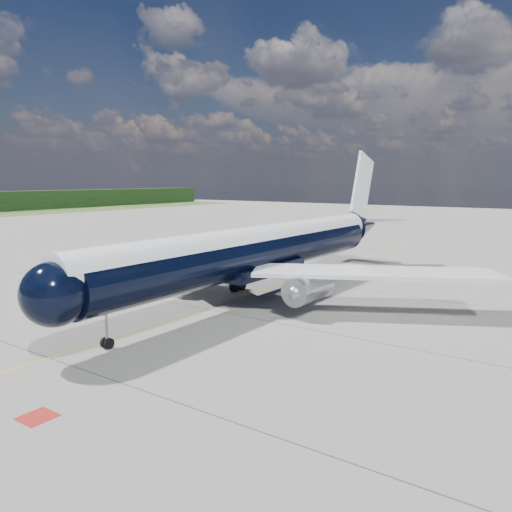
{
  "coord_description": "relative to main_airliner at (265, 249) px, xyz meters",
  "views": [
    {
      "loc": [
        28.3,
        -22.38,
        11.3
      ],
      "look_at": [
        1.14,
        16.41,
        4.0
      ],
      "focal_mm": 35.0,
      "sensor_mm": 36.0,
      "label": 1
    }
  ],
  "objects": [
    {
      "name": "ground",
      "position": [
        -1.58,
        12.75,
        -4.65
      ],
      "size": [
        320.0,
        320.0,
        0.0
      ],
      "primitive_type": "plane",
      "color": "gray",
      "rests_on": "ground"
    },
    {
      "name": "taxiway_centerline",
      "position": [
        -1.58,
        7.75,
        -4.65
      ],
      "size": [
        0.16,
        160.0,
        0.01
      ],
      "primitive_type": "cube",
      "color": "#E7A30C",
      "rests_on": "ground"
    },
    {
      "name": "red_marking",
      "position": [
        5.22,
        -27.25,
        -4.65
      ],
      "size": [
        1.6,
        1.6,
        0.01
      ],
      "primitive_type": "cube",
      "color": "maroon",
      "rests_on": "ground"
    },
    {
      "name": "main_airliner",
      "position": [
        0.0,
        0.0,
        0.0
      ],
      "size": [
        42.63,
        51.74,
        14.98
      ],
      "rotation": [
        0.0,
        0.0,
        -0.0
      ],
      "color": "black",
      "rests_on": "ground"
    }
  ]
}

